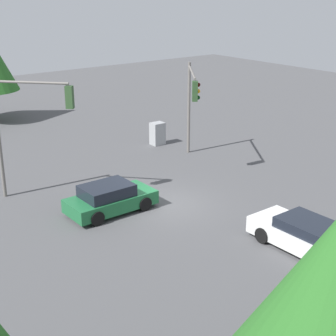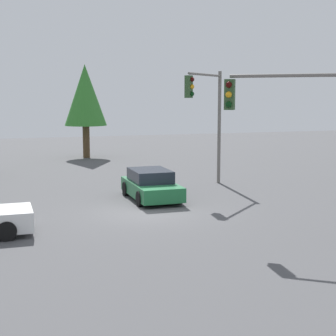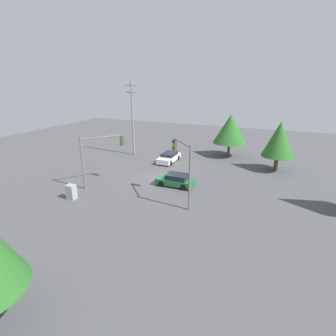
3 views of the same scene
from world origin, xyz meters
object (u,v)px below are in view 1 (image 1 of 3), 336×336
Objects in this scene: traffic_signal_cross at (192,97)px; traffic_signal_main at (27,117)px; sedan_white at (307,236)px; electrical_cabinet at (158,134)px; sedan_green at (110,199)px.

traffic_signal_main is at bearing -57.12° from traffic_signal_cross.
electrical_cabinet is (-3.94, -15.14, 0.09)m from sedan_white.
sedan_green is 0.69× the size of traffic_signal_main.
sedan_green is 8.78m from traffic_signal_cross.
traffic_signal_main is at bearing 18.97° from electrical_cabinet.
sedan_green is (4.20, -7.94, 0.02)m from sedan_white.
electrical_cabinet reaches higher than sedan_green.
traffic_signal_cross is at bearing 43.76° from traffic_signal_main.
traffic_signal_main is (2.13, -3.67, 3.49)m from sedan_green.
traffic_signal_main is at bearing 118.60° from sedan_white.
traffic_signal_cross reaches higher than electrical_cabinet.
electrical_cabinet is at bearing 66.16° from traffic_signal_main.
sedan_white is 8.99m from sedan_green.
sedan_white is at bearing 27.90° from sedan_green.
traffic_signal_cross is (-9.66, 0.58, -0.21)m from traffic_signal_main.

